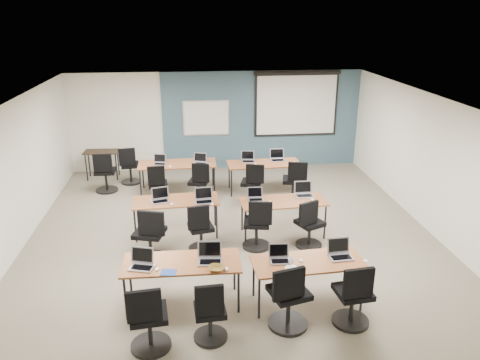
{
  "coord_description": "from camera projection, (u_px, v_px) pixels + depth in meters",
  "views": [
    {
      "loc": [
        -0.77,
        -8.21,
        4.26
      ],
      "look_at": [
        0.19,
        0.4,
        1.09
      ],
      "focal_mm": 35.0,
      "sensor_mm": 36.0,
      "label": 1
    }
  ],
  "objects": [
    {
      "name": "floor",
      "position": [
        233.0,
        239.0,
        9.21
      ],
      "size": [
        8.0,
        9.0,
        0.02
      ],
      "primitive_type": "cube",
      "color": "#6B6354",
      "rests_on": "ground"
    },
    {
      "name": "ceiling",
      "position": [
        232.0,
        103.0,
        8.28
      ],
      "size": [
        8.0,
        9.0,
        0.02
      ],
      "primitive_type": "cube",
      "color": "white",
      "rests_on": "ground"
    },
    {
      "name": "wall_back",
      "position": [
        217.0,
        121.0,
        12.94
      ],
      "size": [
        8.0,
        0.04,
        2.7
      ],
      "primitive_type": "cube",
      "color": "beige",
      "rests_on": "ground"
    },
    {
      "name": "wall_front",
      "position": [
        276.0,
        327.0,
        4.54
      ],
      "size": [
        8.0,
        0.04,
        2.7
      ],
      "primitive_type": "cube",
      "color": "beige",
      "rests_on": "ground"
    },
    {
      "name": "wall_left",
      "position": [
        9.0,
        183.0,
        8.33
      ],
      "size": [
        0.04,
        9.0,
        2.7
      ],
      "primitive_type": "cube",
      "color": "beige",
      "rests_on": "ground"
    },
    {
      "name": "wall_right",
      "position": [
        435.0,
        167.0,
        9.16
      ],
      "size": [
        0.04,
        9.0,
        2.7
      ],
      "primitive_type": "cube",
      "color": "beige",
      "rests_on": "ground"
    },
    {
      "name": "blue_accent_panel",
      "position": [
        262.0,
        120.0,
        13.04
      ],
      "size": [
        5.5,
        0.04,
        2.7
      ],
      "primitive_type": "cube",
      "color": "#3D5977",
      "rests_on": "wall_back"
    },
    {
      "name": "whiteboard",
      "position": [
        206.0,
        118.0,
        12.81
      ],
      "size": [
        1.28,
        0.03,
        0.98
      ],
      "color": "silver",
      "rests_on": "wall_back"
    },
    {
      "name": "projector_screen",
      "position": [
        296.0,
        101.0,
        12.9
      ],
      "size": [
        2.4,
        0.1,
        1.82
      ],
      "color": "black",
      "rests_on": "wall_back"
    },
    {
      "name": "training_table_front_left",
      "position": [
        182.0,
        265.0,
        6.95
      ],
      "size": [
        1.75,
        0.73,
        0.73
      ],
      "rotation": [
        0.0,
        0.0,
        -0.02
      ],
      "color": "#A66D38",
      "rests_on": "floor"
    },
    {
      "name": "training_table_front_right",
      "position": [
        308.0,
        264.0,
        6.97
      ],
      "size": [
        1.66,
        0.69,
        0.73
      ],
      "rotation": [
        0.0,
        0.0,
        0.07
      ],
      "color": "brown",
      "rests_on": "floor"
    },
    {
      "name": "training_table_mid_left",
      "position": [
        176.0,
        202.0,
        9.2
      ],
      "size": [
        1.69,
        0.7,
        0.73
      ],
      "rotation": [
        0.0,
        0.0,
        0.05
      ],
      "color": "olive",
      "rests_on": "floor"
    },
    {
      "name": "training_table_mid_right",
      "position": [
        283.0,
        203.0,
        9.17
      ],
      "size": [
        1.68,
        0.7,
        0.73
      ],
      "rotation": [
        0.0,
        0.0,
        0.05
      ],
      "color": "brown",
      "rests_on": "floor"
    },
    {
      "name": "training_table_back_left",
      "position": [
        177.0,
        165.0,
        11.39
      ],
      "size": [
        1.88,
        0.78,
        0.73
      ],
      "rotation": [
        0.0,
        0.0,
        0.0
      ],
      "color": "#A47748",
      "rests_on": "floor"
    },
    {
      "name": "training_table_back_right",
      "position": [
        264.0,
        165.0,
        11.41
      ],
      "size": [
        1.78,
        0.74,
        0.73
      ],
      "rotation": [
        0.0,
        0.0,
        0.03
      ],
      "color": "brown",
      "rests_on": "floor"
    },
    {
      "name": "laptop_0",
      "position": [
        142.0,
        262.0,
        6.79
      ],
      "size": [
        0.34,
        0.29,
        0.26
      ],
      "rotation": [
        0.0,
        0.0,
        -0.29
      ],
      "color": "#A8A8AE",
      "rests_on": "training_table_front_left"
    },
    {
      "name": "mouse_0",
      "position": [
        157.0,
        269.0,
        6.72
      ],
      "size": [
        0.07,
        0.1,
        0.03
      ],
      "primitive_type": "ellipsoid",
      "rotation": [
        0.0,
        0.0,
        -0.23
      ],
      "color": "white",
      "rests_on": "training_table_front_left"
    },
    {
      "name": "task_chair_0",
      "position": [
        148.0,
        323.0,
        6.07
      ],
      "size": [
        0.54,
        0.54,
        1.02
      ],
      "rotation": [
        0.0,
        0.0,
        0.11
      ],
      "color": "black",
      "rests_on": "floor"
    },
    {
      "name": "laptop_1",
      "position": [
        210.0,
        257.0,
        6.95
      ],
      "size": [
        0.36,
        0.3,
        0.27
      ],
      "rotation": [
        0.0,
        0.0,
        -0.1
      ],
      "color": "#B2B3B9",
      "rests_on": "training_table_front_left"
    },
    {
      "name": "mouse_1",
      "position": [
        226.0,
        269.0,
        6.72
      ],
      "size": [
        0.08,
        0.11,
        0.04
      ],
      "primitive_type": "ellipsoid",
      "rotation": [
        0.0,
        0.0,
        0.16
      ],
      "color": "white",
      "rests_on": "training_table_front_left"
    },
    {
      "name": "task_chair_1",
      "position": [
        210.0,
        316.0,
        6.25
      ],
      "size": [
        0.47,
        0.47,
        0.95
      ],
      "rotation": [
        0.0,
        0.0,
        0.06
      ],
      "color": "black",
      "rests_on": "floor"
    },
    {
      "name": "laptop_2",
      "position": [
        280.0,
        257.0,
        6.96
      ],
      "size": [
        0.3,
        0.26,
        0.23
      ],
      "rotation": [
        0.0,
        0.0,
        -0.07
      ],
      "color": "#A1A0AE",
      "rests_on": "training_table_front_right"
    },
    {
      "name": "mouse_2",
      "position": [
        301.0,
        260.0,
        6.95
      ],
      "size": [
        0.08,
        0.1,
        0.03
      ],
      "primitive_type": "ellipsoid",
      "rotation": [
        0.0,
        0.0,
        0.33
      ],
      "color": "white",
      "rests_on": "training_table_front_right"
    },
    {
      "name": "task_chair_2",
      "position": [
        288.0,
        301.0,
        6.5
      ],
      "size": [
        0.58,
        0.57,
        1.05
      ],
      "rotation": [
        0.0,
        0.0,
        0.26
      ],
      "color": "black",
      "rests_on": "floor"
    },
    {
      "name": "laptop_3",
      "position": [
        340.0,
        252.0,
        7.07
      ],
      "size": [
        0.35,
        0.3,
        0.26
      ],
      "rotation": [
        0.0,
        0.0,
        0.06
      ],
      "color": "silver",
      "rests_on": "training_table_front_right"
    },
    {
      "name": "mouse_3",
      "position": [
        366.0,
        261.0,
        6.94
      ],
      "size": [
        0.07,
        0.1,
        0.03
      ],
      "primitive_type": "ellipsoid",
      "rotation": [
        0.0,
        0.0,
        -0.14
      ],
      "color": "white",
      "rests_on": "training_table_front_right"
    },
    {
      "name": "task_chair_3",
      "position": [
        353.0,
        300.0,
        6.56
      ],
      "size": [
        0.53,
        0.53,
        1.01
      ],
      "rotation": [
        0.0,
        0.0,
        0.11
      ],
      "color": "black",
      "rests_on": "floor"
    },
    {
      "name": "laptop_4",
      "position": [
        160.0,
        198.0,
        9.12
      ],
      "size": [
        0.34,
        0.29,
        0.26
      ],
      "rotation": [
        0.0,
        0.0,
        0.27
      ],
      "color": "#B8B8BF",
      "rests_on": "training_table_mid_left"
    },
    {
      "name": "mouse_4",
      "position": [
        172.0,
        204.0,
        8.96
      ],
      "size": [
        0.09,
        0.12,
        0.04
      ],
      "primitive_type": "ellipsoid",
      "rotation": [
        0.0,
        0.0,
        0.3
      ],
      "color": "white",
      "rests_on": "training_table_mid_left"
    },
    {
      "name": "task_chair_4",
      "position": [
        151.0,
        239.0,
        8.25
      ],
      "size": [
        0.58,
        0.57,
        1.04
      ],
      "rotation": [
        0.0,
        0.0,
        -0.27
      ],
      "color": "black",
      "rests_on": "floor"
    },
    {
      "name": "laptop_5",
      "position": [
        204.0,
        198.0,
        9.1
      ],
      "size": [
        0.34,
        0.29,
        0.26
      ],
      "rotation": [
        0.0,
        0.0,
        0.1
      ],
      "color": "#ABABAB",
      "rests_on": "training_table_mid_left"
    },
    {
      "name": "mouse_5",
      "position": [
        212.0,
        204.0,
        8.96
      ],
      "size": [
        0.07,
        0.1,
        0.04
      ],
      "primitive_type": "ellipsoid",
      "rotation": [
        0.0,
        0.0,
        -0.04
      ],
      "color": "white",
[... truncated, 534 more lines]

